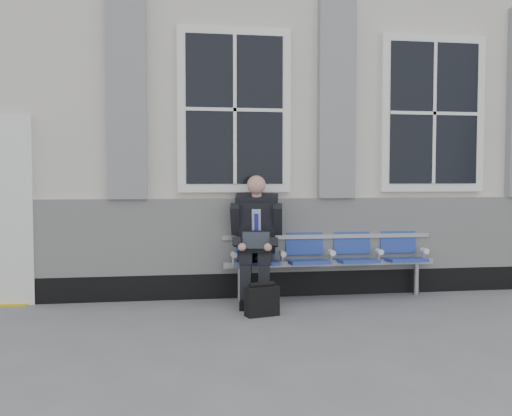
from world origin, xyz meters
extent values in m
plane|color=slate|center=(0.00, 0.00, 0.00)|extent=(70.00, 70.00, 0.00)
cube|color=beige|center=(0.00, 3.50, 2.10)|extent=(14.00, 4.00, 4.20)
cube|color=black|center=(0.00, 1.47, 0.15)|extent=(14.00, 0.10, 0.30)
cube|color=silver|center=(0.00, 1.46, 0.75)|extent=(14.00, 0.08, 0.90)
cube|color=gray|center=(-3.40, 1.44, 2.40)|extent=(0.45, 0.14, 2.40)
cube|color=gray|center=(-0.90, 1.44, 2.40)|extent=(0.45, 0.14, 2.40)
cube|color=white|center=(-2.15, 1.46, 2.25)|extent=(1.35, 0.10, 1.95)
cube|color=black|center=(-2.15, 1.41, 2.25)|extent=(1.15, 0.02, 1.75)
cube|color=white|center=(0.35, 1.46, 2.25)|extent=(1.35, 0.10, 1.95)
cube|color=black|center=(0.35, 1.41, 2.25)|extent=(1.15, 0.02, 1.75)
cube|color=#9EA0A3|center=(-1.00, 1.30, 0.42)|extent=(2.60, 0.07, 0.07)
cube|color=#9EA0A3|center=(-1.00, 1.42, 0.73)|extent=(2.60, 0.05, 0.05)
cylinder|color=#9EA0A3|center=(-2.10, 1.30, 0.20)|extent=(0.06, 0.06, 0.39)
cylinder|color=#9EA0A3|center=(0.10, 1.30, 0.20)|extent=(0.06, 0.06, 0.39)
cube|color=navy|center=(-1.90, 1.22, 0.45)|extent=(0.46, 0.42, 0.07)
cube|color=navy|center=(-1.90, 1.43, 0.71)|extent=(0.46, 0.10, 0.40)
cube|color=navy|center=(-1.30, 1.22, 0.45)|extent=(0.46, 0.42, 0.07)
cube|color=navy|center=(-1.30, 1.43, 0.71)|extent=(0.46, 0.10, 0.40)
cube|color=navy|center=(-0.70, 1.22, 0.45)|extent=(0.46, 0.42, 0.07)
cube|color=navy|center=(-0.70, 1.43, 0.71)|extent=(0.46, 0.10, 0.40)
cube|color=navy|center=(-0.10, 1.22, 0.45)|extent=(0.46, 0.42, 0.07)
cube|color=navy|center=(-0.10, 1.43, 0.71)|extent=(0.46, 0.10, 0.40)
cylinder|color=white|center=(-2.18, 1.25, 0.55)|extent=(0.07, 0.12, 0.07)
cylinder|color=white|center=(-1.60, 1.25, 0.55)|extent=(0.07, 0.12, 0.07)
cylinder|color=white|center=(-1.00, 1.25, 0.55)|extent=(0.07, 0.12, 0.07)
cylinder|color=white|center=(-0.40, 1.25, 0.55)|extent=(0.07, 0.12, 0.07)
cylinder|color=white|center=(0.18, 1.25, 0.55)|extent=(0.07, 0.12, 0.07)
cube|color=black|center=(-2.10, 0.86, 0.05)|extent=(0.17, 0.29, 0.09)
cube|color=black|center=(-1.90, 0.82, 0.05)|extent=(0.17, 0.29, 0.09)
cube|color=black|center=(-2.09, 0.92, 0.25)|extent=(0.15, 0.16, 0.47)
cube|color=black|center=(-1.89, 0.88, 0.25)|extent=(0.15, 0.16, 0.47)
cube|color=black|center=(-2.04, 1.14, 0.54)|extent=(0.24, 0.48, 0.14)
cube|color=black|center=(-1.84, 1.10, 0.54)|extent=(0.24, 0.48, 0.14)
cube|color=black|center=(-1.90, 1.32, 0.88)|extent=(0.50, 0.43, 0.65)
cube|color=#A6BEDB|center=(-1.92, 1.20, 0.90)|extent=(0.12, 0.12, 0.37)
cube|color=#2823A3|center=(-1.92, 1.19, 0.88)|extent=(0.06, 0.09, 0.31)
cube|color=black|center=(-1.90, 1.29, 1.19)|extent=(0.53, 0.34, 0.15)
cylinder|color=tan|center=(-1.91, 1.24, 1.26)|extent=(0.11, 0.11, 0.10)
sphere|color=tan|center=(-1.93, 1.18, 1.37)|extent=(0.22, 0.22, 0.22)
cube|color=black|center=(-2.16, 1.27, 0.96)|extent=(0.16, 0.31, 0.38)
cube|color=black|center=(-1.68, 1.17, 0.96)|extent=(0.16, 0.31, 0.38)
cube|color=black|center=(-2.16, 1.08, 0.72)|extent=(0.16, 0.33, 0.14)
cube|color=black|center=(-1.75, 1.00, 0.72)|extent=(0.16, 0.33, 0.14)
sphere|color=tan|center=(-2.13, 0.93, 0.68)|extent=(0.09, 0.09, 0.09)
sphere|color=tan|center=(-1.84, 0.87, 0.68)|extent=(0.09, 0.09, 0.09)
cube|color=black|center=(-1.97, 0.98, 0.62)|extent=(0.38, 0.30, 0.02)
cube|color=black|center=(-1.94, 1.09, 0.73)|extent=(0.35, 0.16, 0.22)
cube|color=black|center=(-1.95, 1.09, 0.73)|extent=(0.32, 0.13, 0.19)
cube|color=black|center=(-1.97, 0.50, 0.16)|extent=(0.37, 0.23, 0.31)
cylinder|color=black|center=(-1.97, 0.50, 0.33)|extent=(0.28, 0.12, 0.05)
camera|label=1|loc=(-2.91, -5.32, 1.44)|focal=40.00mm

